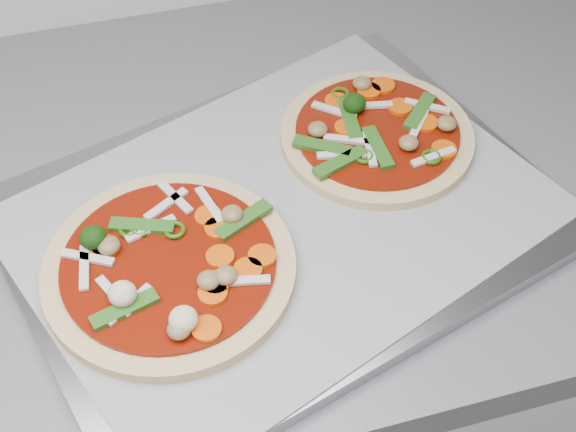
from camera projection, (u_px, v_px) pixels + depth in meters
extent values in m
cube|color=#95959A|center=(282.00, 219.00, 0.76)|extent=(0.57, 0.49, 0.02)
cube|color=#959499|center=(282.00, 213.00, 0.75)|extent=(0.56, 0.49, 0.00)
cylinder|color=tan|center=(170.00, 268.00, 0.70)|extent=(0.28, 0.28, 0.01)
cylinder|color=maroon|center=(168.00, 263.00, 0.69)|extent=(0.24, 0.24, 0.00)
cylinder|color=#E05F09|center=(262.00, 256.00, 0.69)|extent=(0.04, 0.04, 0.00)
cube|color=#2E6B1D|center=(142.00, 226.00, 0.71)|extent=(0.06, 0.03, 0.00)
cylinder|color=#E05F09|center=(206.00, 329.00, 0.64)|extent=(0.03, 0.03, 0.00)
ellipsoid|color=beige|center=(183.00, 319.00, 0.64)|extent=(0.03, 0.03, 0.02)
cube|color=beige|center=(175.00, 197.00, 0.74)|extent=(0.03, 0.05, 0.00)
cube|color=#2E6B1D|center=(125.00, 309.00, 0.65)|extent=(0.06, 0.03, 0.00)
torus|color=#254F0B|center=(140.00, 228.00, 0.71)|extent=(0.03, 0.03, 0.00)
torus|color=#254F0B|center=(130.00, 229.00, 0.71)|extent=(0.03, 0.03, 0.00)
ellipsoid|color=olive|center=(232.00, 214.00, 0.72)|extent=(0.03, 0.03, 0.01)
cylinder|color=#E05F09|center=(248.00, 270.00, 0.68)|extent=(0.03, 0.03, 0.00)
cube|color=beige|center=(84.00, 268.00, 0.68)|extent=(0.01, 0.05, 0.00)
cube|color=beige|center=(129.00, 305.00, 0.66)|extent=(0.04, 0.03, 0.00)
cube|color=beige|center=(242.00, 281.00, 0.67)|extent=(0.05, 0.02, 0.00)
ellipsoid|color=beige|center=(123.00, 294.00, 0.66)|extent=(0.03, 0.03, 0.02)
cube|color=beige|center=(151.00, 229.00, 0.71)|extent=(0.05, 0.02, 0.00)
cube|color=#2E6B1D|center=(244.00, 220.00, 0.72)|extent=(0.06, 0.04, 0.00)
cube|color=beige|center=(87.00, 258.00, 0.69)|extent=(0.05, 0.03, 0.00)
cylinder|color=#E05F09|center=(218.00, 228.00, 0.71)|extent=(0.03, 0.03, 0.00)
ellipsoid|color=olive|center=(179.00, 329.00, 0.64)|extent=(0.03, 0.03, 0.01)
cylinder|color=#E05F09|center=(216.00, 283.00, 0.67)|extent=(0.04, 0.04, 0.00)
cylinder|color=#E05F09|center=(208.00, 216.00, 0.72)|extent=(0.03, 0.03, 0.00)
cylinder|color=#E05F09|center=(213.00, 293.00, 0.67)|extent=(0.03, 0.03, 0.00)
cube|color=beige|center=(115.00, 296.00, 0.66)|extent=(0.03, 0.05, 0.00)
ellipsoid|color=olive|center=(226.00, 275.00, 0.67)|extent=(0.02, 0.02, 0.01)
cube|color=beige|center=(166.00, 204.00, 0.73)|extent=(0.05, 0.03, 0.00)
ellipsoid|color=olive|center=(109.00, 246.00, 0.69)|extent=(0.02, 0.02, 0.01)
cylinder|color=#E05F09|center=(106.00, 247.00, 0.70)|extent=(0.03, 0.03, 0.00)
ellipsoid|color=olive|center=(209.00, 280.00, 0.67)|extent=(0.03, 0.03, 0.01)
torus|color=#254F0B|center=(175.00, 230.00, 0.71)|extent=(0.03, 0.03, 0.00)
cylinder|color=#E05F09|center=(100.00, 249.00, 0.70)|extent=(0.03, 0.03, 0.00)
cylinder|color=#E05F09|center=(220.00, 257.00, 0.69)|extent=(0.03, 0.03, 0.00)
ellipsoid|color=#133A08|center=(93.00, 237.00, 0.70)|extent=(0.03, 0.03, 0.02)
cube|color=beige|center=(210.00, 205.00, 0.73)|extent=(0.02, 0.05, 0.00)
cylinder|color=tan|center=(377.00, 136.00, 0.81)|extent=(0.26, 0.26, 0.01)
cylinder|color=maroon|center=(377.00, 131.00, 0.81)|extent=(0.22, 0.22, 0.00)
cube|color=beige|center=(348.00, 140.00, 0.79)|extent=(0.05, 0.03, 0.00)
cylinder|color=#E05F09|center=(337.00, 101.00, 0.83)|extent=(0.03, 0.03, 0.00)
cube|color=beige|center=(341.00, 155.00, 0.78)|extent=(0.05, 0.02, 0.00)
ellipsoid|color=olive|center=(362.00, 83.00, 0.84)|extent=(0.03, 0.03, 0.01)
cylinder|color=#E05F09|center=(400.00, 107.00, 0.82)|extent=(0.03, 0.03, 0.00)
cylinder|color=#E05F09|center=(383.00, 85.00, 0.85)|extent=(0.03, 0.03, 0.00)
cylinder|color=#E05F09|center=(426.00, 123.00, 0.81)|extent=(0.04, 0.04, 0.00)
ellipsoid|color=olive|center=(318.00, 129.00, 0.79)|extent=(0.02, 0.02, 0.01)
torus|color=#254F0B|center=(364.00, 156.00, 0.78)|extent=(0.02, 0.02, 0.00)
cube|color=#2E6B1D|center=(322.00, 146.00, 0.78)|extent=(0.06, 0.04, 0.00)
cube|color=#2E6B1D|center=(340.00, 162.00, 0.77)|extent=(0.06, 0.03, 0.00)
cylinder|color=#E05F09|center=(444.00, 150.00, 0.78)|extent=(0.03, 0.03, 0.00)
cylinder|color=#E05F09|center=(369.00, 91.00, 0.84)|extent=(0.03, 0.03, 0.00)
cube|color=#2E6B1D|center=(378.00, 147.00, 0.78)|extent=(0.01, 0.06, 0.00)
cube|color=beige|center=(370.00, 149.00, 0.78)|extent=(0.02, 0.05, 0.00)
cube|color=beige|center=(434.00, 157.00, 0.77)|extent=(0.05, 0.02, 0.00)
ellipsoid|color=olive|center=(447.00, 123.00, 0.80)|extent=(0.03, 0.03, 0.01)
torus|color=#254F0B|center=(348.00, 101.00, 0.83)|extent=(0.03, 0.03, 0.00)
ellipsoid|color=#133A08|center=(354.00, 103.00, 0.82)|extent=(0.03, 0.03, 0.02)
cube|color=beige|center=(334.00, 111.00, 0.82)|extent=(0.04, 0.04, 0.00)
cube|color=beige|center=(369.00, 105.00, 0.82)|extent=(0.05, 0.02, 0.00)
torus|color=#254F0B|center=(340.00, 94.00, 0.84)|extent=(0.02, 0.02, 0.00)
ellipsoid|color=olive|center=(409.00, 143.00, 0.78)|extent=(0.03, 0.03, 0.01)
cube|color=#2E6B1D|center=(420.00, 112.00, 0.82)|extent=(0.05, 0.05, 0.00)
cylinder|color=#E05F09|center=(347.00, 128.00, 0.80)|extent=(0.03, 0.03, 0.00)
torus|color=#254F0B|center=(431.00, 157.00, 0.77)|extent=(0.03, 0.03, 0.00)
cube|color=#2E6B1D|center=(350.00, 120.00, 0.81)|extent=(0.02, 0.06, 0.00)
cube|color=beige|center=(418.00, 125.00, 0.80)|extent=(0.04, 0.04, 0.00)
cube|color=beige|center=(427.00, 106.00, 0.82)|extent=(0.04, 0.03, 0.00)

